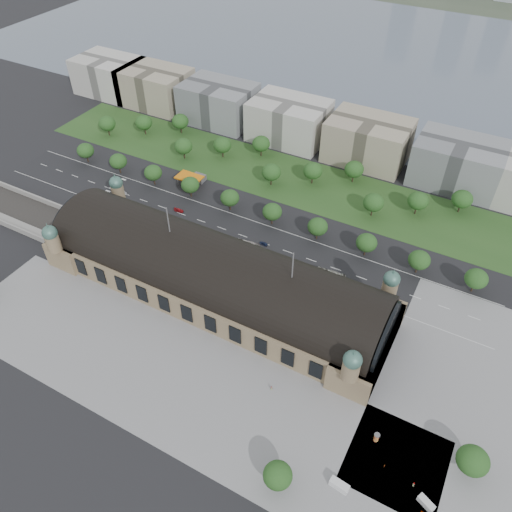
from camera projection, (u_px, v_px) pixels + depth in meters
The scene contains 61 objects.
ground at pixel (215, 292), 212.78m from camera, with size 900.00×900.00×0.00m, color black.
station at pixel (214, 275), 205.84m from camera, with size 150.00×48.40×44.30m.
track_cutting at pixel (27, 217), 249.75m from camera, with size 70.00×24.00×3.10m.
plaza_south at pixel (174, 379), 180.73m from camera, with size 190.00×48.00×0.12m, color gray.
plaza_east at pixel (462, 393), 176.38m from camera, with size 56.00×100.00×0.12m, color gray.
road_slab at pixel (222, 228), 244.47m from camera, with size 260.00×26.00×0.10m, color black.
grass_belt at pixel (281, 176), 278.35m from camera, with size 300.00×45.00×0.10m, color #284F1F.
petrol_station at pixel (195, 178), 272.15m from camera, with size 14.00×13.00×5.05m.
lake at pixel (409, 58), 405.90m from camera, with size 700.00×320.00×0.08m, color slate.
office_0 at pixel (110, 76), 350.95m from camera, with size 45.00×32.00×24.00m, color beige.
office_1 at pixel (156, 87), 336.82m from camera, with size 45.00×32.00×24.00m, color tan.
office_2 at pixel (218, 103), 319.15m from camera, with size 45.00×32.00×24.00m, color gray.
office_3 at pixel (289, 121), 301.48m from camera, with size 45.00×32.00×24.00m, color beige.
office_4 at pixel (368, 141), 283.81m from camera, with size 45.00×32.00×24.00m, color tan.
office_5 at pixel (457, 163), 266.14m from camera, with size 45.00×32.00×24.00m, color gray.
tree_row_0 at pixel (85, 151), 284.52m from camera, with size 9.60×9.60×11.52m.
tree_row_1 at pixel (118, 161), 276.04m from camera, with size 9.60×9.60×11.52m.
tree_row_2 at pixel (153, 173), 267.56m from camera, with size 9.60×9.60×11.52m.
tree_row_3 at pixel (190, 185), 259.08m from camera, with size 9.60×9.60×11.52m.
tree_row_4 at pixel (230, 198), 250.60m from camera, with size 9.60×9.60×11.52m.
tree_row_5 at pixel (272, 212), 242.11m from camera, with size 9.60×9.60×11.52m.
tree_row_6 at pixel (318, 227), 233.63m from camera, with size 9.60×9.60×11.52m.
tree_row_7 at pixel (367, 243), 225.15m from camera, with size 9.60×9.60×11.52m.
tree_row_8 at pixel (419, 260), 216.67m from camera, with size 9.60×9.60×11.52m.
tree_row_9 at pixel (476, 279), 208.19m from camera, with size 9.60×9.60×11.52m.
tree_belt_0 at pixel (107, 124), 307.08m from camera, with size 10.40×10.40×12.48m.
tree_belt_1 at pixel (144, 122), 308.14m from camera, with size 10.40×10.40×12.48m.
tree_belt_2 at pixel (180, 121), 309.20m from camera, with size 10.40×10.40×12.48m.
tree_belt_3 at pixel (183, 146), 286.94m from camera, with size 10.40×10.40×12.48m.
tree_belt_4 at pixel (222, 145), 288.00m from camera, with size 10.40×10.40×12.48m.
tree_belt_5 at pixel (261, 144), 289.06m from camera, with size 10.40×10.40×12.48m.
tree_belt_6 at pixel (271, 172), 266.79m from camera, with size 10.40×10.40×12.48m.
tree_belt_7 at pixel (313, 171), 267.85m from camera, with size 10.40×10.40×12.48m.
tree_belt_8 at pixel (354, 169), 268.92m from camera, with size 10.40×10.40×12.48m.
tree_belt_9 at pixel (374, 203), 246.65m from camera, with size 10.40×10.40×12.48m.
tree_belt_10 at pixel (418, 201), 247.71m from camera, with size 10.40×10.40×12.48m.
tree_belt_11 at pixel (462, 199), 248.77m from camera, with size 10.40×10.40×12.48m.
tree_plaza_ne at pixel (473, 461), 150.75m from camera, with size 10.00×10.00×11.69m.
tree_plaza_s at pixel (278, 475), 148.10m from camera, with size 9.00×9.00×10.64m.
traffic_car_0 at pixel (93, 192), 266.03m from camera, with size 1.55×3.86×1.32m, color silver.
traffic_car_1 at pixel (123, 192), 265.70m from camera, with size 1.63×4.68×1.54m, color gray.
traffic_car_2 at pixel (171, 220), 248.18m from camera, with size 2.14×4.64×1.29m, color black.
traffic_car_3 at pixel (179, 210), 254.04m from camera, with size 2.07×5.08×1.47m, color maroon.
traffic_car_4 at pixel (264, 243), 235.04m from camera, with size 1.65×4.11×1.40m, color #182344.
parked_car_0 at pixel (144, 219), 248.75m from camera, with size 1.41×4.03×1.33m, color black.
parked_car_1 at pixel (154, 229), 242.94m from camera, with size 2.74×5.94×1.65m, color maroon.
parked_car_2 at pixel (148, 220), 248.00m from camera, with size 1.85×4.56×1.32m, color #192046.
parked_car_3 at pixel (182, 239), 237.13m from camera, with size 1.86×4.62×1.57m, color slate.
parked_car_4 at pixel (147, 226), 244.54m from camera, with size 1.53×4.38×1.44m, color #BABABC.
parked_car_5 at pixel (180, 232), 241.08m from camera, with size 2.42×5.24×1.46m, color gray.
parked_car_6 at pixel (211, 244), 234.89m from camera, with size 1.98×4.87×1.41m, color black.
bus_west at pixel (240, 250), 230.08m from camera, with size 3.16×13.49×3.76m, color red.
bus_mid at pixel (248, 245), 233.13m from camera, with size 2.59×11.06×3.08m, color silver.
bus_east at pixel (331, 275), 217.72m from camera, with size 3.11×13.28×3.70m, color #BAB6AC.
van_east at pixel (425, 502), 147.86m from camera, with size 5.72×4.17×2.30m.
van_south at pixel (338, 485), 151.52m from camera, with size 6.32×3.09×2.64m.
advertising_column at pixel (376, 437), 162.15m from camera, with size 1.91×1.91×3.63m.
pedestrian_0 at pixel (271, 388), 176.90m from camera, with size 0.87×0.50×1.77m, color gray.
pedestrian_1 at pixel (384, 466), 156.29m from camera, with size 0.58×0.38×1.59m, color gray.
pedestrian_3 at pixel (422, 512), 146.20m from camera, with size 0.97×0.47×1.66m, color gray.
pedestrian_5 at pixel (414, 484), 151.91m from camera, with size 0.95×0.54×1.94m, color gray.
Camera 1 is at (85.60, -120.42, 154.88)m, focal length 35.00 mm.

